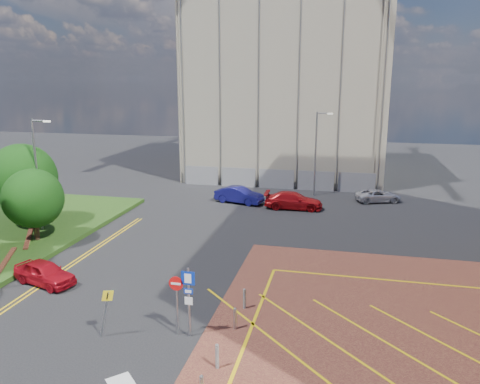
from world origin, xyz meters
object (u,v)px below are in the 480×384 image
(car_red_back, at_px, (294,201))
(car_silver_back, at_px, (378,196))
(lamp_back, at_px, (316,151))
(tree_d, at_px, (22,177))
(car_blue_back, at_px, (239,195))
(car_red_left, at_px, (45,273))
(tree_c, at_px, (33,198))
(sign_cluster, at_px, (184,295))
(warning_sign, at_px, (106,307))
(lamp_left_far, at_px, (38,171))

(car_red_back, height_order, car_silver_back, car_red_back)
(lamp_back, bearing_deg, tree_d, -143.91)
(tree_d, xyz_separation_m, car_blue_back, (14.07, 10.59, -3.14))
(car_red_left, distance_m, car_red_back, 21.69)
(tree_c, distance_m, car_red_left, 7.63)
(sign_cluster, height_order, car_red_back, sign_cluster)
(car_red_left, bearing_deg, lamp_back, -12.25)
(tree_d, bearing_deg, lamp_back, 36.09)
(tree_c, height_order, car_silver_back, tree_c)
(sign_cluster, distance_m, car_red_left, 9.99)
(car_blue_back, height_order, car_red_back, car_blue_back)
(warning_sign, relative_size, car_red_back, 0.45)
(car_silver_back, bearing_deg, warning_sign, 134.74)
(lamp_left_far, xyz_separation_m, car_red_left, (5.42, -7.61, -4.01))
(tree_c, relative_size, lamp_left_far, 0.61)
(tree_d, xyz_separation_m, warning_sign, (13.55, -12.89, -2.44))
(warning_sign, distance_m, car_red_left, 7.45)
(tree_c, xyz_separation_m, sign_cluster, (13.80, -9.02, -1.24))
(tree_d, height_order, car_blue_back, tree_d)
(car_silver_back, bearing_deg, sign_cluster, 140.05)
(lamp_back, height_order, car_silver_back, lamp_back)
(sign_cluster, distance_m, warning_sign, 3.41)
(lamp_left_far, relative_size, warning_sign, 3.55)
(tree_d, distance_m, car_red_left, 11.86)
(car_red_left, bearing_deg, warning_sign, -108.53)
(tree_d, relative_size, car_red_back, 1.22)
(lamp_left_far, xyz_separation_m, car_red_back, (17.01, 10.73, -3.94))
(lamp_left_far, bearing_deg, sign_cluster, -36.82)
(car_blue_back, bearing_deg, lamp_back, -42.35)
(car_red_back, bearing_deg, lamp_back, -17.70)
(warning_sign, relative_size, car_red_left, 0.59)
(lamp_left_far, bearing_deg, car_silver_back, 31.31)
(tree_d, distance_m, car_blue_back, 17.88)
(lamp_back, relative_size, warning_sign, 3.55)
(car_red_left, xyz_separation_m, car_silver_back, (18.88, 22.39, -0.07))
(lamp_back, height_order, warning_sign, lamp_back)
(car_red_left, bearing_deg, car_red_back, -15.56)
(tree_d, distance_m, warning_sign, 18.85)
(sign_cluster, bearing_deg, tree_c, 146.84)
(car_silver_back, bearing_deg, lamp_back, 58.61)
(tree_c, distance_m, lamp_left_far, 2.65)
(tree_c, xyz_separation_m, lamp_back, (17.58, 18.00, 1.17))
(car_blue_back, height_order, car_silver_back, car_blue_back)
(tree_c, bearing_deg, car_red_left, -51.26)
(lamp_left_far, distance_m, car_red_left, 10.17)
(tree_c, bearing_deg, sign_cluster, -33.16)
(tree_d, relative_size, car_blue_back, 1.36)
(car_red_back, bearing_deg, sign_cluster, 172.03)
(tree_d, relative_size, lamp_left_far, 0.76)
(car_blue_back, distance_m, car_red_back, 5.10)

